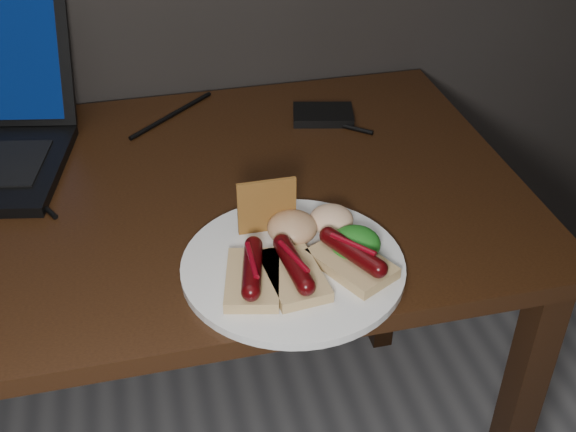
# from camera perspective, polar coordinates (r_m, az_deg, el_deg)

# --- Properties ---
(desk) EXTENTS (1.40, 0.70, 0.75)m
(desk) POSITION_cam_1_polar(r_m,az_deg,el_deg) (1.22, -15.11, -2.44)
(desk) COLOR black
(desk) RESTS_ON ground
(hard_drive) EXTENTS (0.13, 0.10, 0.02)m
(hard_drive) POSITION_cam_1_polar(r_m,az_deg,el_deg) (1.37, 2.78, 7.99)
(hard_drive) COLOR black
(hard_drive) RESTS_ON desk
(desk_cables) EXTENTS (0.89, 0.38, 0.01)m
(desk_cables) POSITION_cam_1_polar(r_m,az_deg,el_deg) (1.28, -15.22, 4.41)
(desk_cables) COLOR black
(desk_cables) RESTS_ON desk
(plate) EXTENTS (0.32, 0.32, 0.01)m
(plate) POSITION_cam_1_polar(r_m,az_deg,el_deg) (1.00, 0.40, -3.97)
(plate) COLOR silver
(plate) RESTS_ON desk
(bread_sausage_left) EXTENTS (0.09, 0.13, 0.04)m
(bread_sausage_left) POSITION_cam_1_polar(r_m,az_deg,el_deg) (0.95, -2.83, -4.63)
(bread_sausage_left) COLOR tan
(bread_sausage_left) RESTS_ON plate
(bread_sausage_center) EXTENTS (0.08, 0.12, 0.04)m
(bread_sausage_center) POSITION_cam_1_polar(r_m,az_deg,el_deg) (0.95, 0.44, -4.34)
(bread_sausage_center) COLOR tan
(bread_sausage_center) RESTS_ON plate
(bread_sausage_right) EXTENTS (0.12, 0.13, 0.04)m
(bread_sausage_right) POSITION_cam_1_polar(r_m,az_deg,el_deg) (0.98, 5.10, -3.36)
(bread_sausage_right) COLOR tan
(bread_sausage_right) RESTS_ON plate
(crispbread) EXTENTS (0.08, 0.01, 0.08)m
(crispbread) POSITION_cam_1_polar(r_m,az_deg,el_deg) (1.03, -1.69, 0.79)
(crispbread) COLOR #A7692E
(crispbread) RESTS_ON plate
(salad_greens) EXTENTS (0.07, 0.07, 0.04)m
(salad_greens) POSITION_cam_1_polar(r_m,az_deg,el_deg) (1.00, 5.35, -2.16)
(salad_greens) COLOR #195711
(salad_greens) RESTS_ON plate
(salsa_mound) EXTENTS (0.07, 0.07, 0.04)m
(salsa_mound) POSITION_cam_1_polar(r_m,az_deg,el_deg) (1.02, 0.34, -0.92)
(salsa_mound) COLOR maroon
(salsa_mound) RESTS_ON plate
(coleslaw_mound) EXTENTS (0.06, 0.06, 0.04)m
(coleslaw_mound) POSITION_cam_1_polar(r_m,az_deg,el_deg) (1.05, 3.44, -0.27)
(coleslaw_mound) COLOR beige
(coleslaw_mound) RESTS_ON plate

